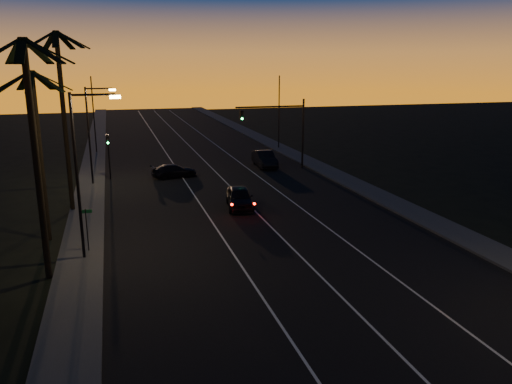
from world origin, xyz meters
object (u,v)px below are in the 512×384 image
object	(u,v)px
signal_mast	(281,122)
right_car	(265,159)
lead_car	(239,197)
cross_car	(174,171)

from	to	relation	value
signal_mast	right_car	size ratio (longest dim) A/B	1.42
lead_car	cross_car	distance (m)	12.10
lead_car	right_car	size ratio (longest dim) A/B	1.06
signal_mast	lead_car	distance (m)	15.09
signal_mast	lead_car	xyz separation A→B (m)	(-7.48, -12.48, -3.99)
lead_car	right_car	world-z (taller)	right_car
lead_car	cross_car	bearing A→B (deg)	106.13
right_car	cross_car	xyz separation A→B (m)	(-9.64, -2.43, -0.19)
signal_mast	right_car	distance (m)	4.43
signal_mast	cross_car	distance (m)	11.64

